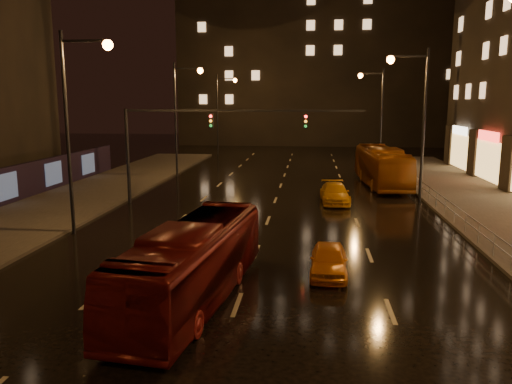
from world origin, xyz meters
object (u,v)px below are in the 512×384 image
taxi_near (329,260)px  taxi_far (335,193)px  bus_red (193,263)px  bus_curb (382,166)px

taxi_near → taxi_far: size_ratio=0.80×
bus_red → bus_curb: size_ratio=0.87×
taxi_far → bus_red: bearing=-110.3°
bus_curb → taxi_far: size_ratio=2.53×
bus_red → taxi_far: bearing=79.6°
bus_curb → taxi_far: (-4.03, -7.33, -0.91)m
bus_red → taxi_far: bus_red is taller
taxi_near → taxi_far: bearing=88.7°
bus_red → taxi_far: (5.50, 17.43, -0.71)m
bus_red → bus_curb: bearing=76.1°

